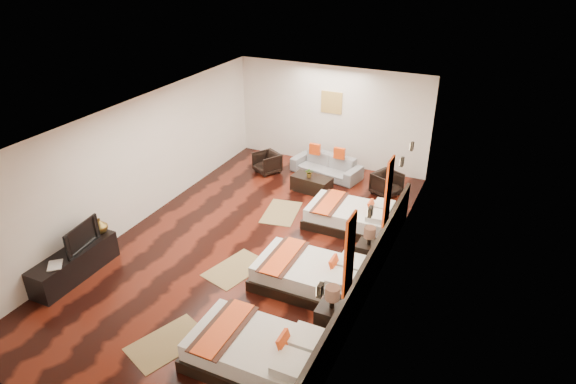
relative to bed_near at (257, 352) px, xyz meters
The scene contains 30 objects.
floor 3.35m from the bed_near, 120.55° to the left, with size 5.50×9.50×0.01m, color black.
ceiling 4.19m from the bed_near, 120.55° to the left, with size 5.50×9.50×0.01m, color white.
back_wall 7.89m from the bed_near, 102.54° to the left, with size 5.50×0.01×2.80m, color silver.
left_wall 5.41m from the bed_near, 147.13° to the left, with size 0.01×9.50×2.80m, color silver.
right_wall 3.26m from the bed_near, 69.84° to the left, with size 0.01×9.50×2.80m, color silver.
headboard_panel 2.31m from the bed_near, 63.92° to the left, with size 0.08×6.60×0.90m, color black.
bed_near is the anchor object (origin of this frame).
bed_mid 2.10m from the bed_near, 90.01° to the left, with size 2.01×1.26×0.77m.
bed_far 4.49m from the bed_near, 90.02° to the left, with size 1.93×1.22×0.74m.
nightstand_a 1.38m from the bed_near, 57.06° to the left, with size 0.45×0.45×0.89m.
nightstand_b 3.31m from the bed_near, 76.93° to the left, with size 0.43×0.43×0.85m.
jute_mat_near 1.55m from the bed_near, behind, with size 0.75×1.20×0.01m, color olive.
jute_mat_mid 2.53m from the bed_near, 127.71° to the left, with size 0.75×1.20×0.01m, color olive.
jute_mat_far 4.71m from the bed_near, 111.10° to the left, with size 0.75×1.20×0.01m, color olive.
tv_console 4.23m from the bed_near, behind, with size 0.50×1.80×0.55m, color black.
tv 4.24m from the bed_near, behind, with size 0.90×0.12×0.52m, color black.
book 4.21m from the bed_near, behind, with size 0.25×0.33×0.03m, color black.
figurine 4.41m from the bed_near, 162.94° to the left, with size 0.30×0.30×0.31m, color brown.
sofa 6.95m from the bed_near, 102.28° to the left, with size 1.92×0.75×0.56m, color gray.
armchair_left 6.97m from the bed_near, 115.76° to the left, with size 0.61×0.63×0.58m, color black.
armchair_right 6.37m from the bed_near, 87.26° to the left, with size 0.63×0.64×0.59m, color black.
coffee_table 5.92m from the bed_near, 104.44° to the left, with size 1.00×0.50×0.40m, color black.
table_plant 5.91m from the bed_near, 105.02° to the left, with size 0.22×0.19×0.24m, color #245A1E.
orange_panel_a 2.02m from the bed_near, 43.24° to the left, with size 0.04×0.40×1.30m, color #D86014.
orange_panel_b 3.63m from the bed_near, 71.94° to the left, with size 0.04×0.40×1.30m, color #D86014.
sconce_near 1.88m from the bed_near, ahead, with size 0.07×0.12×0.18m.
sconce_mid 2.80m from the bed_near, 64.04° to the left, with size 0.07×0.12×0.18m.
sconce_far 4.67m from the bed_near, 76.71° to the left, with size 0.07×0.12×0.18m.
sconce_lounge 5.50m from the bed_near, 78.96° to the left, with size 0.07×0.12×0.18m.
gold_artwork 7.94m from the bed_near, 102.57° to the left, with size 0.60×0.04×0.60m, color #AD873F.
Camera 1 is at (4.40, -7.63, 5.74)m, focal length 30.74 mm.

